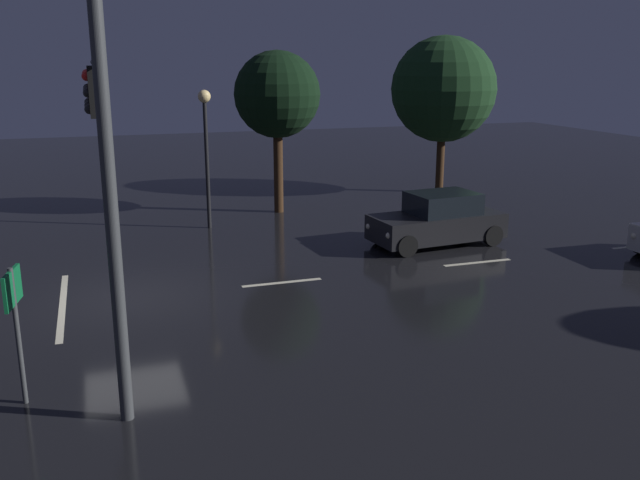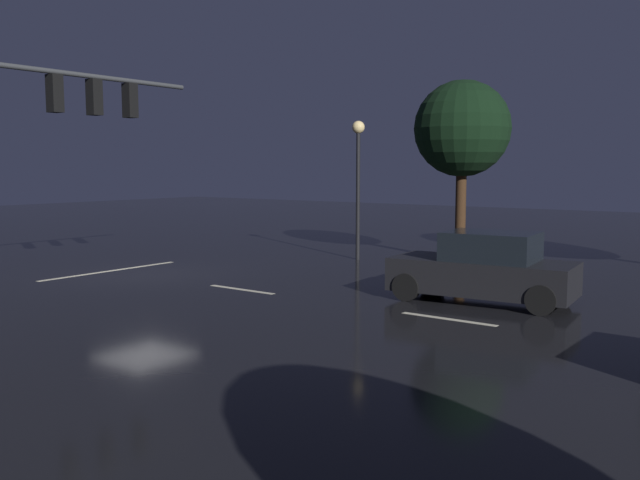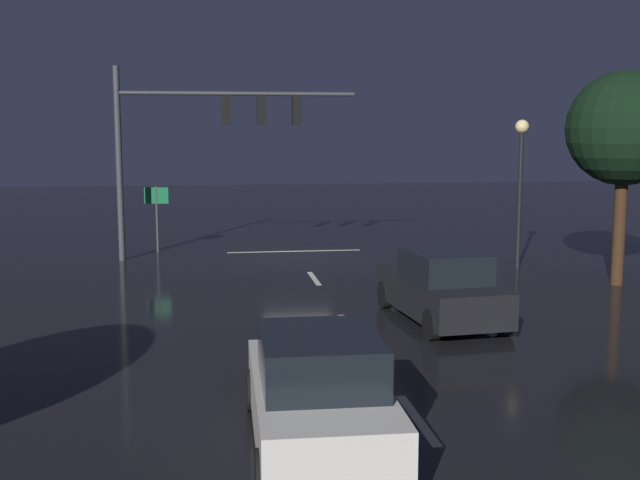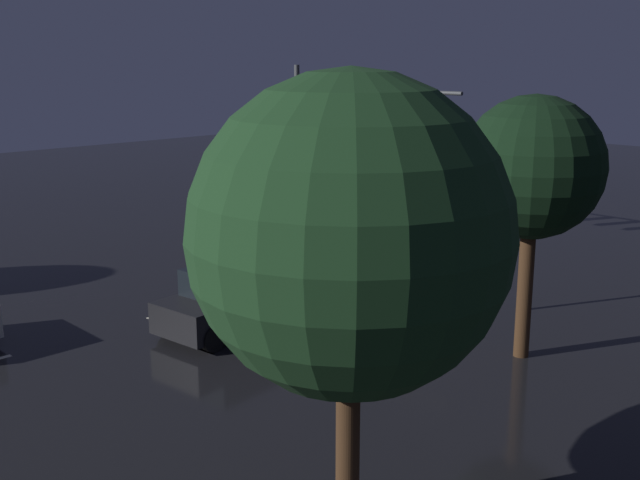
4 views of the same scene
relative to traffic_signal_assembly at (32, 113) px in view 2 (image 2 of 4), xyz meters
name	(u,v)px [view 2 (image 2 of 4)]	position (x,y,z in m)	size (l,w,h in m)	color
ground_plane	(143,275)	(-3.16, 0.39, -4.63)	(80.00, 80.00, 0.00)	black
traffic_signal_assembly	(32,113)	(0.00, 0.00, 0.00)	(8.31, 0.47, 6.66)	#383A3D
lane_dash_far	(242,289)	(-3.16, 4.39, -4.62)	(2.20, 0.16, 0.01)	beige
lane_dash_mid	(448,319)	(-3.16, 10.39, -4.62)	(2.20, 0.16, 0.01)	beige
stop_bar	(111,271)	(-3.16, -1.18, -4.62)	(5.00, 0.16, 0.01)	beige
car_approaching	(484,269)	(-5.39, 10.22, -3.83)	(2.25, 4.50, 1.70)	black
street_lamp_left_kerb	(358,162)	(-10.00, 3.58, -1.22)	(0.44, 0.44, 4.83)	black
tree_left_far	(462,130)	(-11.80, 6.63, -0.11)	(3.28, 3.28, 6.19)	#382314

